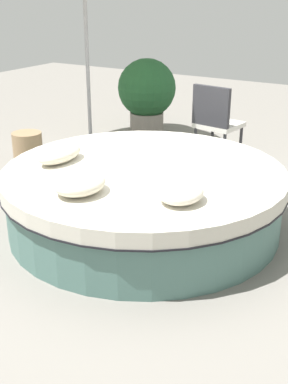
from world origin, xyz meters
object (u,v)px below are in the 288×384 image
at_px(round_bed, 144,197).
at_px(patio_chair, 215,118).
at_px(side_table, 28,152).
at_px(throw_pillow_0, 59,154).
at_px(throw_pillow_1, 79,183).
at_px(planter, 147,92).
at_px(throw_pillow_2, 181,193).

distance_m(round_bed, patio_chair, 2.20).
height_order(round_bed, side_table, round_bed).
xyz_separation_m(throw_pillow_0, patio_chair, (2.42, -0.54, -0.10)).
bearing_deg(side_table, round_bed, -106.25).
distance_m(patio_chair, side_table, 2.40).
height_order(round_bed, throw_pillow_0, throw_pillow_0).
distance_m(throw_pillow_1, patio_chair, 2.94).
height_order(patio_chair, planter, planter).
xyz_separation_m(round_bed, planter, (2.88, 1.69, 0.33)).
bearing_deg(side_table, throw_pillow_2, -112.32).
xyz_separation_m(planter, side_table, (-2.29, 0.32, -0.38)).
bearing_deg(throw_pillow_1, throw_pillow_0, 51.11).
relative_size(throw_pillow_0, side_table, 1.08).
relative_size(round_bed, side_table, 5.36).
height_order(throw_pillow_1, planter, planter).
bearing_deg(throw_pillow_2, side_table, 67.68).
xyz_separation_m(round_bed, throw_pillow_1, (-0.77, 0.14, 0.37)).
relative_size(round_bed, patio_chair, 2.66).
bearing_deg(patio_chair, throw_pillow_1, -79.77).
xyz_separation_m(patio_chair, planter, (0.71, 1.45, 0.07)).
bearing_deg(throw_pillow_0, patio_chair, -12.60).
bearing_deg(throw_pillow_1, round_bed, -10.41).
height_order(round_bed, throw_pillow_1, throw_pillow_1).
bearing_deg(patio_chair, throw_pillow_2, -63.58).
relative_size(throw_pillow_0, throw_pillow_1, 1.14).
xyz_separation_m(round_bed, side_table, (0.59, 2.02, -0.05)).
distance_m(round_bed, throw_pillow_0, 0.90).
bearing_deg(side_table, patio_chair, -48.25).
bearing_deg(throw_pillow_2, throw_pillow_1, 108.97).
relative_size(patio_chair, planter, 0.87).
bearing_deg(round_bed, throw_pillow_1, 169.59).
xyz_separation_m(patio_chair, side_table, (-1.58, 1.77, -0.32)).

